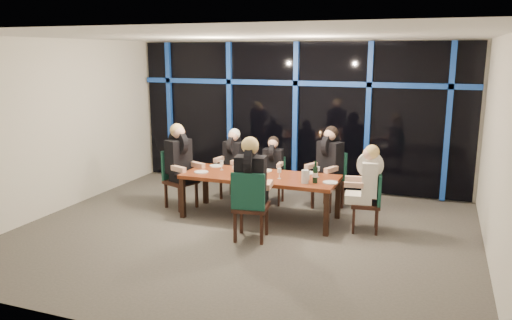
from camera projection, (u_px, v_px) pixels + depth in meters
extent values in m
plane|color=#5B5750|center=(243.00, 233.00, 7.77)|extent=(7.00, 7.00, 0.00)
cube|color=white|center=(297.00, 115.00, 10.20)|extent=(7.00, 0.04, 3.00)
cube|color=white|center=(123.00, 189.00, 4.71)|extent=(7.00, 0.04, 3.00)
cube|color=white|center=(55.00, 127.00, 8.65)|extent=(0.04, 6.00, 3.00)
cube|color=white|center=(500.00, 155.00, 6.26)|extent=(0.04, 6.00, 3.00)
cube|color=white|center=(241.00, 35.00, 7.14)|extent=(7.00, 6.00, 0.04)
cube|color=black|center=(296.00, 116.00, 10.15)|extent=(6.86, 0.04, 2.94)
cube|color=#1540A9|center=(170.00, 110.00, 11.09)|extent=(0.10, 0.10, 2.94)
cube|color=#1540A9|center=(230.00, 113.00, 10.60)|extent=(0.10, 0.10, 2.94)
cube|color=#1540A9|center=(295.00, 116.00, 10.10)|extent=(0.10, 0.10, 2.94)
cube|color=#1540A9|center=(368.00, 119.00, 9.61)|extent=(0.10, 0.10, 2.94)
cube|color=#1540A9|center=(448.00, 123.00, 9.11)|extent=(0.10, 0.10, 2.94)
cube|color=#1540A9|center=(296.00, 83.00, 9.96)|extent=(6.86, 0.10, 0.10)
cube|color=#FF2D14|center=(354.00, 84.00, 9.92)|extent=(0.60, 0.05, 0.35)
cube|color=brown|center=(260.00, 177.00, 8.35)|extent=(2.60, 1.00, 0.06)
cube|color=black|center=(183.00, 198.00, 8.45)|extent=(0.08, 0.08, 0.69)
cube|color=black|center=(327.00, 214.00, 7.61)|extent=(0.08, 0.08, 0.69)
cube|color=black|center=(206.00, 185.00, 9.26)|extent=(0.08, 0.08, 0.69)
cube|color=black|center=(338.00, 199.00, 8.41)|extent=(0.08, 0.08, 0.69)
cube|color=black|center=(233.00, 177.00, 9.54)|extent=(0.50, 0.50, 0.06)
cube|color=#164939|center=(239.00, 162.00, 9.65)|extent=(0.43, 0.12, 0.48)
cube|color=black|center=(221.00, 189.00, 9.53)|extent=(0.04, 0.04, 0.40)
cube|color=black|center=(236.00, 192.00, 9.36)|extent=(0.04, 0.04, 0.40)
cube|color=black|center=(231.00, 185.00, 9.82)|extent=(0.04, 0.04, 0.40)
cube|color=black|center=(246.00, 188.00, 9.65)|extent=(0.04, 0.04, 0.40)
cube|color=black|center=(273.00, 182.00, 9.25)|extent=(0.43, 0.43, 0.05)
cube|color=#164939|center=(275.00, 168.00, 9.37)|extent=(0.40, 0.08, 0.44)
cube|color=black|center=(262.00, 195.00, 9.19)|extent=(0.04, 0.04, 0.37)
cube|color=black|center=(279.00, 196.00, 9.10)|extent=(0.04, 0.04, 0.37)
cube|color=black|center=(266.00, 191.00, 9.49)|extent=(0.04, 0.04, 0.37)
cube|color=black|center=(283.00, 192.00, 9.40)|extent=(0.04, 0.04, 0.37)
cube|color=black|center=(328.00, 183.00, 8.92)|extent=(0.62, 0.62, 0.06)
cube|color=#164939|center=(335.00, 166.00, 9.01)|extent=(0.46, 0.24, 0.53)
cube|color=black|center=(313.00, 197.00, 8.97)|extent=(0.06, 0.06, 0.44)
cube|color=black|center=(330.00, 201.00, 8.71)|extent=(0.06, 0.06, 0.44)
cube|color=black|center=(325.00, 192.00, 9.24)|extent=(0.06, 0.06, 0.44)
cube|color=black|center=(342.00, 196.00, 8.98)|extent=(0.06, 0.06, 0.44)
cube|color=black|center=(181.00, 182.00, 8.97)|extent=(0.63, 0.63, 0.06)
cube|color=#164939|center=(173.00, 164.00, 9.05)|extent=(0.23, 0.47, 0.54)
cube|color=black|center=(180.00, 200.00, 8.75)|extent=(0.06, 0.06, 0.45)
cube|color=black|center=(197.00, 195.00, 9.03)|extent=(0.06, 0.06, 0.45)
cube|color=black|center=(166.00, 196.00, 9.01)|extent=(0.06, 0.06, 0.45)
cube|color=black|center=(183.00, 191.00, 9.29)|extent=(0.06, 0.06, 0.45)
cube|color=black|center=(366.00, 204.00, 7.80)|extent=(0.50, 0.50, 0.06)
cube|color=#164939|center=(379.00, 189.00, 7.71)|extent=(0.11, 0.44, 0.49)
cube|color=black|center=(354.00, 214.00, 8.06)|extent=(0.04, 0.04, 0.41)
cube|color=black|center=(353.00, 221.00, 7.72)|extent=(0.04, 0.04, 0.41)
cube|color=black|center=(376.00, 216.00, 7.99)|extent=(0.04, 0.04, 0.41)
cube|color=black|center=(377.00, 223.00, 7.65)|extent=(0.04, 0.04, 0.41)
cube|color=black|center=(251.00, 207.00, 7.45)|extent=(0.57, 0.57, 0.07)
cube|color=#164939|center=(248.00, 192.00, 7.18)|extent=(0.50, 0.13, 0.55)
cube|color=black|center=(267.00, 221.00, 7.66)|extent=(0.05, 0.05, 0.46)
cube|color=black|center=(241.00, 219.00, 7.74)|extent=(0.05, 0.05, 0.46)
cube|color=black|center=(262.00, 229.00, 7.28)|extent=(0.05, 0.05, 0.46)
cube|color=black|center=(235.00, 227.00, 7.36)|extent=(0.05, 0.05, 0.46)
cube|color=black|center=(230.00, 173.00, 9.42)|extent=(0.41, 0.45, 0.13)
cube|color=black|center=(234.00, 156.00, 9.49)|extent=(0.42, 0.29, 0.53)
cylinder|color=black|center=(234.00, 145.00, 9.44)|extent=(0.16, 0.41, 0.40)
sphere|color=tan|center=(233.00, 136.00, 9.39)|extent=(0.20, 0.20, 0.20)
sphere|color=silver|center=(235.00, 134.00, 9.41)|extent=(0.22, 0.22, 0.22)
cube|color=tan|center=(219.00, 159.00, 9.40)|extent=(0.13, 0.29, 0.08)
cube|color=tan|center=(236.00, 161.00, 9.21)|extent=(0.13, 0.29, 0.08)
cube|color=black|center=(271.00, 179.00, 9.13)|extent=(0.35, 0.40, 0.12)
cube|color=black|center=(273.00, 162.00, 9.20)|extent=(0.37, 0.24, 0.50)
cylinder|color=black|center=(273.00, 152.00, 9.16)|extent=(0.12, 0.38, 0.37)
sphere|color=tan|center=(273.00, 143.00, 9.11)|extent=(0.19, 0.19, 0.19)
sphere|color=black|center=(273.00, 142.00, 9.14)|extent=(0.20, 0.20, 0.20)
cube|color=tan|center=(261.00, 164.00, 9.05)|extent=(0.09, 0.27, 0.07)
cube|color=tan|center=(280.00, 165.00, 8.95)|extent=(0.09, 0.27, 0.07)
cube|color=black|center=(324.00, 179.00, 8.81)|extent=(0.52, 0.56, 0.15)
cube|color=black|center=(330.00, 158.00, 8.85)|extent=(0.49, 0.40, 0.59)
cylinder|color=black|center=(330.00, 145.00, 8.81)|extent=(0.27, 0.45, 0.44)
sphere|color=tan|center=(330.00, 135.00, 8.75)|extent=(0.22, 0.22, 0.22)
sphere|color=black|center=(331.00, 133.00, 8.77)|extent=(0.24, 0.24, 0.24)
cube|color=tan|center=(312.00, 166.00, 8.85)|extent=(0.20, 0.32, 0.08)
cube|color=tan|center=(331.00, 169.00, 8.56)|extent=(0.20, 0.32, 0.08)
cube|color=black|center=(185.00, 177.00, 8.86)|extent=(0.57, 0.53, 0.15)
cube|color=black|center=(179.00, 156.00, 8.90)|extent=(0.40, 0.50, 0.60)
cylinder|color=black|center=(178.00, 143.00, 8.85)|extent=(0.46, 0.27, 0.45)
sphere|color=tan|center=(179.00, 132.00, 8.79)|extent=(0.23, 0.23, 0.23)
sphere|color=tan|center=(177.00, 130.00, 8.81)|extent=(0.25, 0.25, 0.25)
cube|color=tan|center=(178.00, 169.00, 8.60)|extent=(0.33, 0.20, 0.09)
cube|color=tan|center=(197.00, 165.00, 8.91)|extent=(0.33, 0.20, 0.09)
cube|color=white|center=(358.00, 198.00, 7.81)|extent=(0.45, 0.41, 0.14)
cube|color=white|center=(370.00, 178.00, 7.71)|extent=(0.29, 0.42, 0.54)
cylinder|color=white|center=(370.00, 165.00, 7.66)|extent=(0.42, 0.16, 0.41)
sphere|color=tan|center=(369.00, 154.00, 7.63)|extent=(0.20, 0.20, 0.20)
sphere|color=tan|center=(372.00, 152.00, 7.61)|extent=(0.22, 0.22, 0.22)
cube|color=tan|center=(354.00, 179.00, 7.96)|extent=(0.30, 0.12, 0.08)
cube|color=tan|center=(354.00, 185.00, 7.58)|extent=(0.30, 0.12, 0.08)
cube|color=black|center=(253.00, 198.00, 7.56)|extent=(0.46, 0.52, 0.15)
cube|color=black|center=(250.00, 177.00, 7.31)|extent=(0.48, 0.33, 0.62)
cylinder|color=black|center=(250.00, 161.00, 7.26)|extent=(0.18, 0.48, 0.46)
sphere|color=tan|center=(251.00, 147.00, 7.24)|extent=(0.23, 0.23, 0.23)
sphere|color=tan|center=(250.00, 145.00, 7.19)|extent=(0.25, 0.25, 0.25)
cube|color=tan|center=(268.00, 185.00, 7.56)|extent=(0.14, 0.34, 0.09)
cube|color=tan|center=(240.00, 183.00, 7.65)|extent=(0.14, 0.34, 0.09)
cylinder|color=white|center=(216.00, 166.00, 9.00)|extent=(0.24, 0.24, 0.01)
cylinder|color=white|center=(265.00, 170.00, 8.65)|extent=(0.24, 0.24, 0.01)
cylinder|color=white|center=(309.00, 173.00, 8.47)|extent=(0.24, 0.24, 0.01)
cylinder|color=white|center=(201.00, 172.00, 8.54)|extent=(0.24, 0.24, 0.01)
cylinder|color=white|center=(330.00, 182.00, 7.85)|extent=(0.24, 0.24, 0.01)
cylinder|color=white|center=(259.00, 181.00, 7.93)|extent=(0.24, 0.24, 0.01)
cylinder|color=black|center=(315.00, 175.00, 7.83)|extent=(0.08, 0.08, 0.26)
cylinder|color=black|center=(315.00, 164.00, 7.79)|extent=(0.03, 0.03, 0.10)
cylinder|color=silver|center=(315.00, 175.00, 7.83)|extent=(0.08, 0.08, 0.07)
cylinder|color=silver|center=(305.00, 177.00, 7.81)|extent=(0.12, 0.12, 0.21)
cylinder|color=silver|center=(309.00, 176.00, 7.79)|extent=(0.02, 0.02, 0.15)
cylinder|color=#FFA54C|center=(254.00, 177.00, 8.16)|extent=(0.05, 0.05, 0.03)
cylinder|color=silver|center=(235.00, 175.00, 8.32)|extent=(0.06, 0.06, 0.01)
cylinder|color=silver|center=(235.00, 172.00, 8.31)|extent=(0.01, 0.01, 0.10)
cylinder|color=silver|center=(235.00, 168.00, 8.29)|extent=(0.07, 0.07, 0.07)
cylinder|color=silver|center=(262.00, 174.00, 8.42)|extent=(0.06, 0.06, 0.01)
cylinder|color=silver|center=(262.00, 171.00, 8.41)|extent=(0.01, 0.01, 0.10)
cylinder|color=silver|center=(262.00, 166.00, 8.39)|extent=(0.07, 0.07, 0.07)
cylinder|color=silver|center=(279.00, 178.00, 8.12)|extent=(0.06, 0.06, 0.01)
cylinder|color=silver|center=(279.00, 175.00, 8.11)|extent=(0.01, 0.01, 0.10)
cylinder|color=silver|center=(279.00, 170.00, 8.09)|extent=(0.07, 0.07, 0.07)
cylinder|color=white|center=(222.00, 170.00, 8.72)|extent=(0.06, 0.06, 0.01)
cylinder|color=white|center=(222.00, 167.00, 8.70)|extent=(0.01, 0.01, 0.09)
cylinder|color=white|center=(222.00, 162.00, 8.69)|extent=(0.06, 0.06, 0.07)
cylinder|color=silver|center=(318.00, 177.00, 8.22)|extent=(0.06, 0.06, 0.01)
cylinder|color=silver|center=(318.00, 174.00, 8.21)|extent=(0.01, 0.01, 0.10)
cylinder|color=silver|center=(318.00, 169.00, 8.19)|extent=(0.07, 0.07, 0.07)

